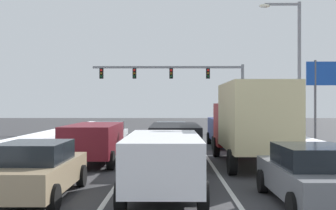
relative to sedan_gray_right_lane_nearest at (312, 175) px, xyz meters
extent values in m
plane|color=#333335|center=(-3.49, 7.71, -0.76)|extent=(120.00, 120.00, 0.00)
cube|color=silver|center=(-1.79, 11.24, -0.76)|extent=(0.14, 38.79, 0.01)
cube|color=silver|center=(-5.19, 11.24, -0.76)|extent=(0.14, 38.79, 0.01)
cube|color=white|center=(3.51, 11.24, -0.46)|extent=(2.00, 38.79, 0.60)
cube|color=white|center=(-10.49, 11.24, -0.33)|extent=(1.70, 38.79, 0.87)
cube|color=slate|center=(0.00, 0.04, -0.13)|extent=(1.82, 4.50, 0.70)
cube|color=black|center=(0.00, -0.11, 0.47)|extent=(1.64, 2.20, 0.55)
cube|color=red|center=(-0.69, -2.16, -0.01)|extent=(0.24, 0.08, 0.14)
cylinder|color=black|center=(-0.89, 1.59, -0.43)|extent=(0.22, 0.66, 0.66)
cylinder|color=black|center=(0.89, 1.59, -0.43)|extent=(0.22, 0.66, 0.66)
cylinder|color=black|center=(-0.89, -1.51, -0.43)|extent=(0.22, 0.66, 0.66)
cube|color=maroon|center=(-0.20, 9.72, 0.80)|extent=(2.35, 2.20, 2.00)
cube|color=#D1C18C|center=(-0.20, 6.12, 1.30)|extent=(2.35, 5.00, 2.60)
cylinder|color=black|center=(-1.32, 10.02, -0.30)|extent=(0.28, 0.92, 0.92)
cylinder|color=black|center=(0.93, 10.02, -0.30)|extent=(0.28, 0.92, 0.92)
cylinder|color=black|center=(-1.32, 4.62, -0.30)|extent=(0.28, 0.92, 0.92)
cylinder|color=black|center=(0.93, 4.62, -0.30)|extent=(0.28, 0.92, 0.92)
cube|color=navy|center=(-0.14, 14.84, 0.28)|extent=(1.95, 4.90, 1.25)
cube|color=black|center=(-0.14, 12.43, 0.56)|extent=(1.56, 0.06, 0.55)
cube|color=red|center=(-0.92, 12.44, 0.18)|extent=(0.20, 0.08, 0.28)
cube|color=red|center=(0.64, 12.44, 0.18)|extent=(0.20, 0.08, 0.28)
cylinder|color=black|center=(-1.09, 16.54, -0.39)|extent=(0.25, 0.74, 0.74)
cylinder|color=black|center=(0.82, 16.54, -0.39)|extent=(0.25, 0.74, 0.74)
cylinder|color=black|center=(-1.09, 13.14, -0.39)|extent=(0.25, 0.74, 0.74)
cylinder|color=black|center=(0.82, 13.14, -0.39)|extent=(0.25, 0.74, 0.74)
cube|color=silver|center=(-3.71, 1.06, 0.28)|extent=(1.95, 4.90, 1.25)
cube|color=black|center=(-3.71, -1.35, 0.56)|extent=(1.56, 0.06, 0.55)
cube|color=red|center=(-4.49, -1.34, 0.18)|extent=(0.20, 0.08, 0.28)
cube|color=red|center=(-2.93, -1.34, 0.18)|extent=(0.20, 0.08, 0.28)
cylinder|color=black|center=(-4.66, 2.76, -0.39)|extent=(0.25, 0.74, 0.74)
cylinder|color=black|center=(-2.75, 2.76, -0.39)|extent=(0.25, 0.74, 0.74)
cylinder|color=black|center=(-4.66, -0.64, -0.39)|extent=(0.25, 0.74, 0.74)
cylinder|color=black|center=(-2.75, -0.64, -0.39)|extent=(0.25, 0.74, 0.74)
cube|color=black|center=(-3.34, 7.13, 0.28)|extent=(1.95, 4.90, 1.25)
cube|color=black|center=(-3.34, 4.72, 0.56)|extent=(1.56, 0.06, 0.55)
cube|color=red|center=(-4.12, 4.73, 0.18)|extent=(0.20, 0.08, 0.28)
cube|color=red|center=(-2.56, 4.73, 0.18)|extent=(0.20, 0.08, 0.28)
cylinder|color=black|center=(-4.29, 8.83, -0.39)|extent=(0.25, 0.74, 0.74)
cylinder|color=black|center=(-2.38, 8.83, -0.39)|extent=(0.25, 0.74, 0.74)
cylinder|color=black|center=(-4.29, 5.43, -0.39)|extent=(0.25, 0.74, 0.74)
cylinder|color=black|center=(-2.38, 5.43, -0.39)|extent=(0.25, 0.74, 0.74)
cube|color=#1E5633|center=(-3.50, 13.93, -0.13)|extent=(1.82, 4.50, 0.70)
cube|color=black|center=(-3.50, 13.78, 0.47)|extent=(1.64, 2.20, 0.55)
cube|color=red|center=(-4.19, 11.73, -0.01)|extent=(0.24, 0.08, 0.14)
cube|color=red|center=(-2.81, 11.73, -0.01)|extent=(0.24, 0.08, 0.14)
cylinder|color=black|center=(-4.39, 15.48, -0.43)|extent=(0.22, 0.66, 0.66)
cylinder|color=black|center=(-2.61, 15.48, -0.43)|extent=(0.22, 0.66, 0.66)
cylinder|color=black|center=(-4.39, 12.38, -0.43)|extent=(0.22, 0.66, 0.66)
cylinder|color=black|center=(-2.61, 12.38, -0.43)|extent=(0.22, 0.66, 0.66)
cube|color=#937F60|center=(-7.13, 0.93, -0.13)|extent=(1.82, 4.50, 0.70)
cube|color=black|center=(-7.13, 0.78, 0.47)|extent=(1.64, 2.20, 0.55)
cube|color=red|center=(-6.44, -1.27, -0.01)|extent=(0.24, 0.08, 0.14)
cylinder|color=black|center=(-8.02, 2.48, -0.43)|extent=(0.22, 0.66, 0.66)
cylinder|color=black|center=(-6.24, 2.48, -0.43)|extent=(0.22, 0.66, 0.66)
cylinder|color=black|center=(-6.24, -0.62, -0.43)|extent=(0.22, 0.66, 0.66)
cube|color=maroon|center=(-6.76, 7.45, 0.28)|extent=(1.95, 4.90, 1.25)
cube|color=black|center=(-6.76, 5.04, 0.56)|extent=(1.56, 0.06, 0.55)
cube|color=red|center=(-7.54, 5.05, 0.18)|extent=(0.20, 0.08, 0.28)
cube|color=red|center=(-5.98, 5.05, 0.18)|extent=(0.20, 0.08, 0.28)
cylinder|color=black|center=(-7.72, 9.15, -0.39)|extent=(0.25, 0.74, 0.74)
cylinder|color=black|center=(-5.81, 9.15, -0.39)|extent=(0.25, 0.74, 0.74)
cylinder|color=black|center=(-7.72, 5.75, -0.39)|extent=(0.25, 0.74, 0.74)
cylinder|color=black|center=(-5.81, 5.75, -0.39)|extent=(0.25, 0.74, 0.74)
cube|color=#B7BABF|center=(-7.14, 14.12, -0.13)|extent=(1.82, 4.50, 0.70)
cube|color=black|center=(-7.14, 13.97, 0.47)|extent=(1.64, 2.20, 0.55)
cube|color=red|center=(-7.83, 11.92, -0.01)|extent=(0.24, 0.08, 0.14)
cube|color=red|center=(-6.44, 11.92, -0.01)|extent=(0.24, 0.08, 0.14)
cylinder|color=black|center=(-8.03, 15.67, -0.43)|extent=(0.22, 0.66, 0.66)
cylinder|color=black|center=(-6.25, 15.67, -0.43)|extent=(0.22, 0.66, 0.66)
cylinder|color=black|center=(-8.03, 12.57, -0.43)|extent=(0.22, 0.66, 0.66)
cylinder|color=black|center=(-6.25, 12.57, -0.43)|extent=(0.22, 0.66, 0.66)
cylinder|color=slate|center=(3.11, 28.87, 2.34)|extent=(0.28, 0.28, 6.20)
cube|color=slate|center=(-3.82, 28.87, 5.19)|extent=(13.86, 0.20, 0.20)
cube|color=black|center=(-0.09, 28.87, 4.61)|extent=(0.34, 0.34, 0.95)
sphere|color=red|center=(-0.09, 28.68, 4.90)|extent=(0.22, 0.22, 0.22)
sphere|color=#593F0C|center=(-0.09, 28.68, 4.61)|extent=(0.22, 0.22, 0.22)
sphere|color=#0C3819|center=(-0.09, 28.68, 4.33)|extent=(0.22, 0.22, 0.22)
cube|color=black|center=(-3.49, 28.87, 4.61)|extent=(0.34, 0.34, 0.95)
sphere|color=red|center=(-3.49, 28.68, 4.90)|extent=(0.22, 0.22, 0.22)
sphere|color=#593F0C|center=(-3.49, 28.68, 4.61)|extent=(0.22, 0.22, 0.22)
sphere|color=#0C3819|center=(-3.49, 28.68, 4.33)|extent=(0.22, 0.22, 0.22)
cube|color=black|center=(-6.89, 28.87, 4.61)|extent=(0.34, 0.34, 0.95)
sphere|color=red|center=(-6.89, 28.68, 4.90)|extent=(0.22, 0.22, 0.22)
sphere|color=#593F0C|center=(-6.89, 28.68, 4.61)|extent=(0.22, 0.22, 0.22)
sphere|color=#0C3819|center=(-6.89, 28.68, 4.33)|extent=(0.22, 0.22, 0.22)
cube|color=black|center=(-9.95, 28.87, 4.61)|extent=(0.34, 0.34, 0.95)
sphere|color=red|center=(-9.95, 28.68, 4.90)|extent=(0.22, 0.22, 0.22)
sphere|color=#593F0C|center=(-9.95, 28.68, 4.61)|extent=(0.22, 0.22, 0.22)
sphere|color=#0C3819|center=(-9.95, 28.68, 4.33)|extent=(0.22, 0.22, 0.22)
cylinder|color=gray|center=(4.64, 16.53, 3.74)|extent=(0.22, 0.22, 9.02)
cube|color=gray|center=(3.54, 16.53, 8.10)|extent=(2.20, 0.14, 0.14)
ellipsoid|color=#EAE5C6|center=(2.44, 16.53, 8.00)|extent=(0.70, 0.36, 0.24)
cylinder|color=#59595B|center=(6.23, 18.27, 1.99)|extent=(0.16, 0.16, 5.50)
cube|color=#1947A5|center=(7.23, 18.27, 3.84)|extent=(3.20, 0.12, 1.60)
camera|label=1|loc=(-3.49, -10.55, 1.75)|focal=45.62mm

